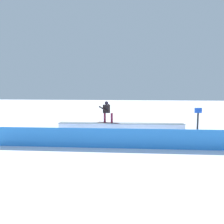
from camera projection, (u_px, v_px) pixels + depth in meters
The scene contains 5 objects.
ground_plane at pixel (120, 134), 12.02m from camera, with size 120.00×120.00×0.00m, color white.
grind_box at pixel (120, 129), 11.99m from camera, with size 7.82×1.12×0.73m.
snowboarder at pixel (107, 111), 11.97m from camera, with size 1.46×0.65×1.36m.
safety_fence at pixel (114, 138), 8.98m from camera, with size 11.84×0.06×0.94m, color #2E84E2.
trail_marker at pixel (198, 122), 10.99m from camera, with size 0.40×0.10×1.75m.
Camera 1 is at (-1.20, 11.78, 2.58)m, focal length 30.66 mm.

